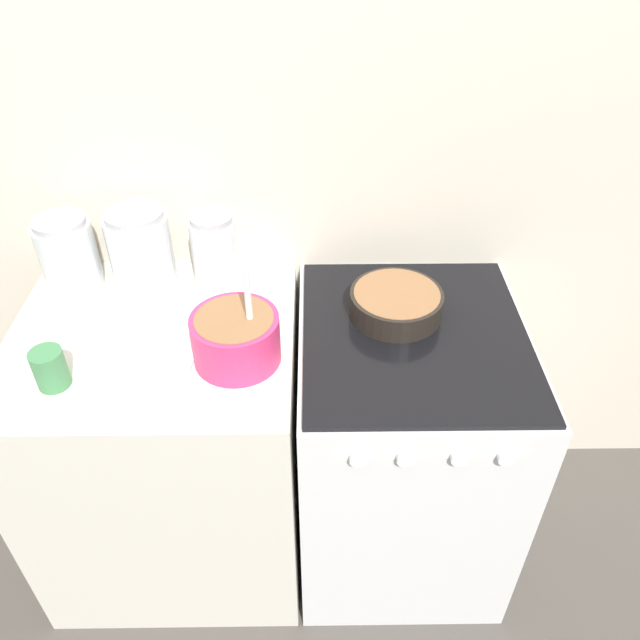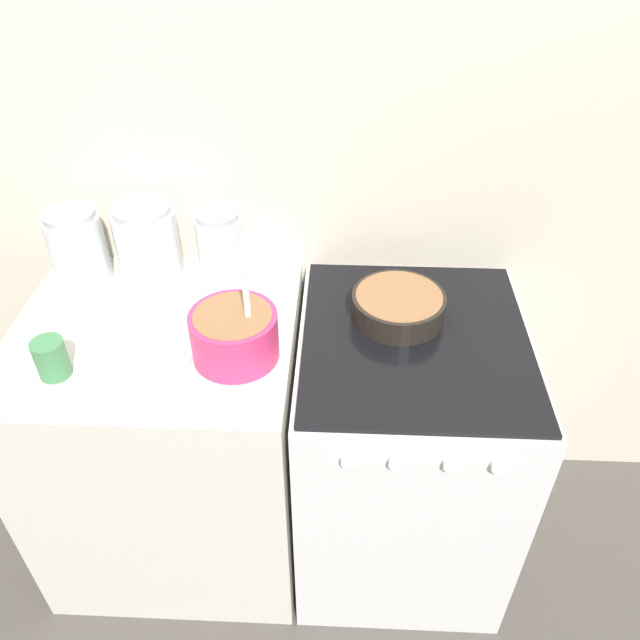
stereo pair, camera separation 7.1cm
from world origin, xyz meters
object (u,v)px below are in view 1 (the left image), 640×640
Objects in this scene: storage_jar_right at (216,255)px; storage_jar_left at (69,258)px; baking_pan at (396,303)px; mixing_bowl at (236,336)px; storage_jar_middle at (142,254)px; stove at (401,444)px; tin_can at (50,369)px.

storage_jar_left is at bearing -180.00° from storage_jar_right.
baking_pan is 0.52m from storage_jar_right.
mixing_bowl is 1.15× the size of storage_jar_middle.
storage_jar_middle is at bearing 0.00° from storage_jar_left.
mixing_bowl is 1.21× the size of storage_jar_right.
stove is 3.54× the size of baking_pan.
tin_can is at bearing -168.60° from mixing_bowl.
storage_jar_left is (-0.50, 0.33, 0.02)m from mixing_bowl.
storage_jar_right is at bearing 156.67° from stove.
mixing_bowl is at bearing -48.25° from storage_jar_middle.
storage_jar_right is (-0.54, 0.23, 0.54)m from stove.
tin_can is at bearing -162.64° from baking_pan.
storage_jar_middle is 1.06× the size of storage_jar_right.
storage_jar_middle reaches higher than tin_can.
baking_pan is (-0.04, 0.08, 0.48)m from stove.
baking_pan is at bearing -16.88° from storage_jar_right.
baking_pan is (0.41, 0.18, -0.04)m from mixing_bowl.
mixing_bowl is 0.44m from storage_jar_middle.
stove is at bearing 11.49° from tin_can.
storage_jar_right is at bearing 104.65° from mixing_bowl.
storage_jar_right is at bearing 0.00° from storage_jar_middle.
storage_jar_left reaches higher than tin_can.
mixing_bowl is 0.34m from storage_jar_right.
baking_pan is 1.07× the size of storage_jar_middle.
stove is at bearing 11.56° from mixing_bowl.
tin_can is at bearing -168.51° from stove.
tin_can is at bearing -80.36° from storage_jar_left.
storage_jar_left reaches higher than baking_pan.
stove is 0.96m from storage_jar_middle.
stove is 3.30× the size of mixing_bowl.
storage_jar_right reaches higher than stove.
baking_pan is at bearing 17.36° from tin_can.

